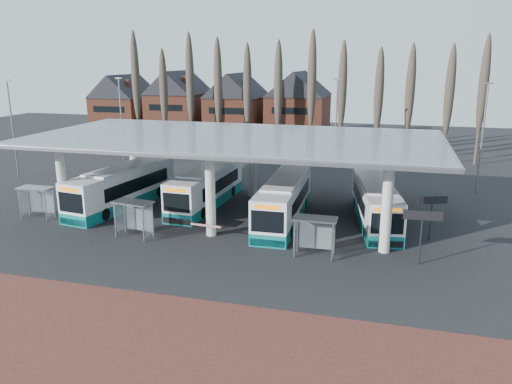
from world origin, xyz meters
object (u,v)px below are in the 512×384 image
(shelter_0, at_px, (37,195))
(shelter_2, at_px, (315,228))
(bus_1, at_px, (207,187))
(bus_3, at_px, (375,203))
(shelter_1, at_px, (135,211))
(bus_0, at_px, (123,187))
(bus_2, at_px, (284,201))

(shelter_0, xyz_separation_m, shelter_2, (22.36, -2.14, 0.06))
(bus_1, relative_size, shelter_0, 4.32)
(shelter_0, distance_m, shelter_2, 22.46)
(bus_3, xyz_separation_m, shelter_2, (-3.41, -8.04, 0.37))
(bus_3, height_order, shelter_1, bus_3)
(bus_0, height_order, shelter_1, bus_0)
(bus_0, distance_m, shelter_2, 18.83)
(bus_0, xyz_separation_m, bus_3, (20.93, 1.15, -0.10))
(bus_0, relative_size, bus_1, 1.06)
(shelter_0, bearing_deg, bus_0, 42.89)
(bus_2, bearing_deg, bus_1, 159.04)
(shelter_0, distance_m, shelter_1, 9.77)
(shelter_1, bearing_deg, shelter_0, 177.25)
(shelter_0, bearing_deg, bus_2, 11.24)
(shelter_1, bearing_deg, bus_3, 34.55)
(shelter_1, height_order, shelter_2, shelter_1)
(bus_3, bearing_deg, shelter_0, -177.10)
(bus_3, bearing_deg, shelter_1, -164.17)
(bus_0, distance_m, shelter_1, 8.20)
(bus_0, bearing_deg, bus_1, 25.24)
(bus_2, distance_m, bus_3, 7.00)
(bus_2, height_order, shelter_2, bus_2)
(bus_0, xyz_separation_m, bus_1, (6.78, 2.13, -0.07))
(shelter_0, bearing_deg, bus_1, 29.03)
(shelter_0, bearing_deg, bus_3, 11.30)
(bus_0, xyz_separation_m, shelter_2, (17.52, -6.89, 0.27))
(bus_2, relative_size, bus_3, 1.03)
(bus_2, distance_m, shelter_2, 7.31)
(bus_1, bearing_deg, shelter_1, -101.26)
(bus_1, bearing_deg, bus_3, -2.18)
(bus_0, height_order, shelter_2, bus_0)
(bus_1, bearing_deg, shelter_2, -38.23)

